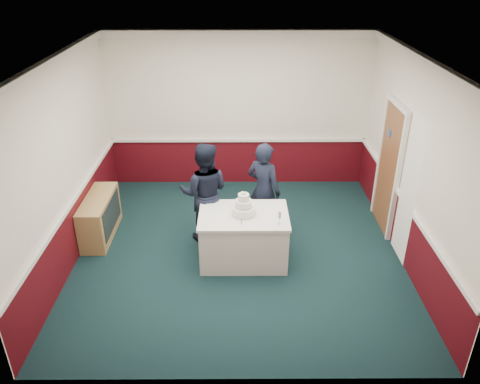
{
  "coord_description": "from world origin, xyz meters",
  "views": [
    {
      "loc": [
        -0.01,
        -6.16,
        4.23
      ],
      "look_at": [
        0.02,
        -0.1,
        1.1
      ],
      "focal_mm": 35.0,
      "sensor_mm": 36.0,
      "label": 1
    }
  ],
  "objects_px": {
    "sideboard": "(100,217)",
    "cake_table": "(243,236)",
    "wedding_cake": "(244,208)",
    "champagne_flute": "(279,216)",
    "person_man": "(204,193)",
    "cake_knife": "(242,221)",
    "person_woman": "(264,190)"
  },
  "relations": [
    {
      "from": "sideboard",
      "to": "person_woman",
      "type": "relative_size",
      "value": 0.74
    },
    {
      "from": "wedding_cake",
      "to": "cake_knife",
      "type": "distance_m",
      "value": 0.23
    },
    {
      "from": "cake_table",
      "to": "cake_knife",
      "type": "bearing_deg",
      "value": -98.53
    },
    {
      "from": "person_woman",
      "to": "wedding_cake",
      "type": "bearing_deg",
      "value": 99.6
    },
    {
      "from": "champagne_flute",
      "to": "person_woman",
      "type": "bearing_deg",
      "value": 99.55
    },
    {
      "from": "sideboard",
      "to": "cake_table",
      "type": "distance_m",
      "value": 2.44
    },
    {
      "from": "cake_knife",
      "to": "person_woman",
      "type": "xyz_separation_m",
      "value": [
        0.36,
        0.93,
        0.02
      ]
    },
    {
      "from": "person_man",
      "to": "person_woman",
      "type": "distance_m",
      "value": 0.95
    },
    {
      "from": "sideboard",
      "to": "champagne_flute",
      "type": "height_order",
      "value": "champagne_flute"
    },
    {
      "from": "cake_table",
      "to": "champagne_flute",
      "type": "distance_m",
      "value": 0.78
    },
    {
      "from": "person_man",
      "to": "person_woman",
      "type": "relative_size",
      "value": 1.03
    },
    {
      "from": "champagne_flute",
      "to": "person_man",
      "type": "height_order",
      "value": "person_man"
    },
    {
      "from": "champagne_flute",
      "to": "person_woman",
      "type": "relative_size",
      "value": 0.13
    },
    {
      "from": "cake_table",
      "to": "person_man",
      "type": "xyz_separation_m",
      "value": [
        -0.61,
        0.6,
        0.43
      ]
    },
    {
      "from": "wedding_cake",
      "to": "person_woman",
      "type": "distance_m",
      "value": 0.8
    },
    {
      "from": "cake_knife",
      "to": "person_man",
      "type": "bearing_deg",
      "value": 127.95
    },
    {
      "from": "champagne_flute",
      "to": "person_woman",
      "type": "distance_m",
      "value": 1.03
    },
    {
      "from": "cake_table",
      "to": "cake_knife",
      "type": "height_order",
      "value": "cake_knife"
    },
    {
      "from": "cake_table",
      "to": "cake_knife",
      "type": "xyz_separation_m",
      "value": [
        -0.03,
        -0.2,
        0.39
      ]
    },
    {
      "from": "person_man",
      "to": "cake_table",
      "type": "bearing_deg",
      "value": 138.06
    },
    {
      "from": "wedding_cake",
      "to": "person_man",
      "type": "bearing_deg",
      "value": 135.39
    },
    {
      "from": "sideboard",
      "to": "cake_knife",
      "type": "distance_m",
      "value": 2.52
    },
    {
      "from": "cake_table",
      "to": "champagne_flute",
      "type": "relative_size",
      "value": 6.44
    },
    {
      "from": "cake_knife",
      "to": "person_woman",
      "type": "height_order",
      "value": "person_woman"
    },
    {
      "from": "sideboard",
      "to": "person_woman",
      "type": "height_order",
      "value": "person_woman"
    },
    {
      "from": "sideboard",
      "to": "wedding_cake",
      "type": "xyz_separation_m",
      "value": [
        2.35,
        -0.68,
        0.55
      ]
    },
    {
      "from": "person_man",
      "to": "champagne_flute",
      "type": "bearing_deg",
      "value": 144.2
    },
    {
      "from": "cake_knife",
      "to": "person_man",
      "type": "distance_m",
      "value": 0.99
    },
    {
      "from": "wedding_cake",
      "to": "cake_knife",
      "type": "relative_size",
      "value": 1.65
    },
    {
      "from": "sideboard",
      "to": "cake_table",
      "type": "xyz_separation_m",
      "value": [
        2.35,
        -0.68,
        0.05
      ]
    },
    {
      "from": "cake_knife",
      "to": "sideboard",
      "type": "bearing_deg",
      "value": 161.31
    },
    {
      "from": "cake_table",
      "to": "champagne_flute",
      "type": "xyz_separation_m",
      "value": [
        0.5,
        -0.28,
        0.53
      ]
    }
  ]
}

